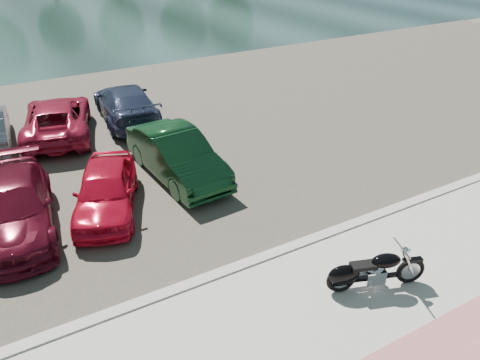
% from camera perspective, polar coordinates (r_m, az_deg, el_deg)
% --- Properties ---
extents(ground, '(200.00, 200.00, 0.00)m').
position_cam_1_polar(ground, '(10.94, 12.08, -14.10)').
color(ground, '#595447').
rests_on(ground, ground).
extents(promenade, '(60.00, 6.00, 0.10)m').
position_cam_1_polar(promenade, '(10.43, 15.80, -17.00)').
color(promenade, '#B9B7AE').
rests_on(promenade, ground).
extents(kerb, '(60.00, 0.30, 0.14)m').
position_cam_1_polar(kerb, '(12.05, 5.93, -8.35)').
color(kerb, '#B9B7AE').
rests_on(kerb, ground).
extents(parking_lot, '(60.00, 18.00, 0.04)m').
position_cam_1_polar(parking_lot, '(19.08, -9.75, 6.15)').
color(parking_lot, '#3F3A33').
rests_on(parking_lot, ground).
extents(river, '(120.00, 40.00, 0.00)m').
position_cam_1_polar(river, '(46.58, -23.33, 18.01)').
color(river, '#1A2E2B').
rests_on(river, ground).
extents(motorcycle, '(2.25, 1.06, 1.05)m').
position_cam_1_polar(motorcycle, '(10.92, 15.27, -10.74)').
color(motorcycle, black).
rests_on(motorcycle, promenade).
extents(car_3, '(2.55, 5.05, 1.41)m').
position_cam_1_polar(car_3, '(13.71, -25.94, -3.01)').
color(car_3, '#520B1B').
rests_on(car_3, parking_lot).
extents(car_4, '(2.92, 4.29, 1.36)m').
position_cam_1_polar(car_4, '(13.70, -16.05, -1.14)').
color(car_4, red).
rests_on(car_4, parking_lot).
extents(car_5, '(1.94, 4.73, 1.52)m').
position_cam_1_polar(car_5, '(15.05, -7.68, 3.04)').
color(car_5, '#0E3519').
rests_on(car_5, parking_lot).
extents(car_10, '(3.45, 5.45, 1.40)m').
position_cam_1_polar(car_10, '(19.24, -21.41, 7.03)').
color(car_10, '#AC1C3A').
rests_on(car_10, parking_lot).
extents(car_11, '(2.54, 5.24, 1.47)m').
position_cam_1_polar(car_11, '(19.92, -13.74, 9.07)').
color(car_11, '#29324F').
rests_on(car_11, parking_lot).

